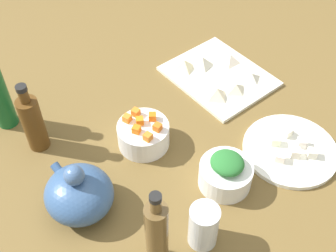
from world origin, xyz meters
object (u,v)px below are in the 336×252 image
object	(u,v)px
cutting_board	(219,76)
bowl_greens	(225,175)
bowl_carrots	(143,135)
bottle_1	(33,122)
plate_tofu	(290,150)
teapot	(79,193)
bottle_0	(157,235)
drinking_glass_0	(203,226)

from	to	relation	value
cutting_board	bowl_greens	bearing A→B (deg)	133.00
bowl_carrots	bottle_1	bearing A→B (deg)	46.78
bowl_greens	bowl_carrots	xyz separation A→B (cm)	(22.35, 5.28, 0.17)
cutting_board	plate_tofu	world-z (taller)	plate_tofu
teapot	bottle_0	world-z (taller)	bottle_0
bowl_greens	bottle_1	world-z (taller)	bottle_1
bottle_0	drinking_glass_0	world-z (taller)	bottle_0
plate_tofu	drinking_glass_0	distance (cm)	33.96
teapot	bottle_0	xyz separation A→B (cm)	(-20.97, -3.67, 4.67)
teapot	bottle_0	bearing A→B (deg)	-170.08
bowl_carrots	bottle_0	size ratio (longest dim) A/B	0.56
bowl_greens	bowl_carrots	bearing A→B (deg)	13.30
cutting_board	drinking_glass_0	bearing A→B (deg)	127.28
bottle_0	bowl_greens	bearing A→B (deg)	-83.21
bottle_0	bottle_1	size ratio (longest dim) A/B	1.16
bowl_carrots	bottle_0	distance (cm)	32.30
plate_tofu	bottle_1	bearing A→B (deg)	43.69
cutting_board	bottle_0	xyz separation A→B (cm)	(-28.74, 51.98, 9.50)
drinking_glass_0	cutting_board	bearing A→B (deg)	-52.72
teapot	bottle_1	bearing A→B (deg)	-8.43
teapot	bottle_1	distance (cm)	22.85
bowl_greens	drinking_glass_0	size ratio (longest dim) A/B	1.14
bottle_0	drinking_glass_0	bearing A→B (deg)	-108.94
bowl_greens	plate_tofu	bearing A→B (deg)	-105.46
bottle_1	drinking_glass_0	world-z (taller)	bottle_1
bowl_greens	bottle_0	world-z (taller)	bottle_0
teapot	plate_tofu	bearing A→B (deg)	-116.41
cutting_board	bowl_carrots	distance (cm)	33.30
bowl_greens	cutting_board	bearing A→B (deg)	-47.00
bowl_carrots	teapot	bearing A→B (deg)	100.68
plate_tofu	bottle_0	size ratio (longest dim) A/B	1.02
bowl_carrots	drinking_glass_0	size ratio (longest dim) A/B	1.19
bottle_1	teapot	bearing A→B (deg)	171.57
plate_tofu	drinking_glass_0	size ratio (longest dim) A/B	2.17
cutting_board	bowl_greens	world-z (taller)	bowl_greens
plate_tofu	bowl_carrots	xyz separation A→B (cm)	(27.65, 24.44, 2.60)
teapot	bottle_1	xyz separation A→B (cm)	(22.42, -3.32, 2.94)
bottle_1	plate_tofu	bearing A→B (deg)	-136.31
bottle_0	drinking_glass_0	distance (cm)	11.32
plate_tofu	bowl_carrots	size ratio (longest dim) A/B	1.82
drinking_glass_0	bottle_1	bearing A→B (deg)	12.25
bowl_greens	bottle_0	size ratio (longest dim) A/B	0.53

